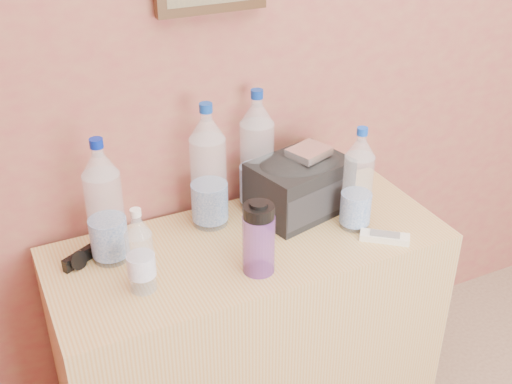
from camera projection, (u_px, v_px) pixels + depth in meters
dresser at (251, 336)px, 1.95m from camera, size 1.11×0.46×0.69m
pet_large_a at (105, 208)px, 1.64m from camera, size 0.09×0.09×0.35m
pet_large_b at (209, 173)px, 1.78m from camera, size 0.10×0.10×0.37m
pet_large_c at (257, 156)px, 1.87m from camera, size 0.10×0.10×0.37m
pet_large_d at (358, 184)px, 1.78m from camera, size 0.08×0.08×0.31m
pet_small at (140, 255)px, 1.55m from camera, size 0.07×0.07×0.23m
nalgene_bottle at (259, 238)px, 1.62m from camera, size 0.08×0.08×0.20m
sunglasses at (85, 255)px, 1.69m from camera, size 0.15×0.11×0.04m
ac_remote at (385, 237)px, 1.78m from camera, size 0.13×0.12×0.02m
toiletry_bag at (299, 183)px, 1.88m from camera, size 0.31×0.26×0.19m
foil_packet at (309, 152)px, 1.82m from camera, size 0.13×0.12×0.02m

